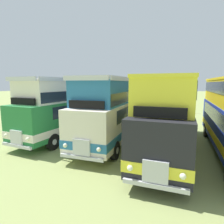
% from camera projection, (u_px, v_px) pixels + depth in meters
% --- Properties ---
extents(bus_first_in_row, '(3.04, 10.00, 4.52)m').
position_uv_depth(bus_first_in_row, '(70.00, 106.00, 15.12)').
color(bus_first_in_row, '#237538').
rests_on(bus_first_in_row, ground).
extents(bus_second_in_row, '(3.10, 10.14, 4.52)m').
position_uv_depth(bus_second_in_row, '(114.00, 108.00, 13.68)').
color(bus_second_in_row, silver).
rests_on(bus_second_in_row, ground).
extents(bus_third_in_row, '(2.89, 11.67, 4.49)m').
position_uv_depth(bus_third_in_row, '(169.00, 110.00, 11.84)').
color(bus_third_in_row, black).
rests_on(bus_third_in_row, ground).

